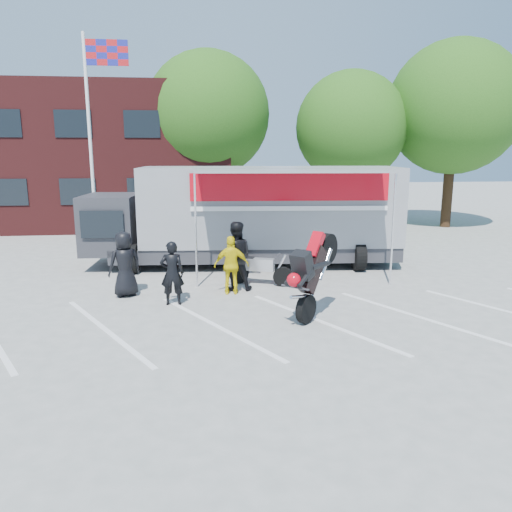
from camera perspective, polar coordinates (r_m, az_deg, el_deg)
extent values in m
plane|color=#A3A39E|center=(10.64, 7.65, -9.27)|extent=(100.00, 100.00, 0.00)
cube|color=white|center=(11.55, 6.45, -7.47)|extent=(18.09, 13.33, 0.01)
cube|color=#4E1919|center=(28.62, -22.03, 10.44)|extent=(18.00, 8.00, 7.00)
cylinder|color=white|center=(20.02, -18.39, 11.84)|extent=(0.12, 0.12, 8.00)
cube|color=red|center=(20.17, -16.66, 21.39)|extent=(1.50, 0.04, 0.90)
cylinder|color=#382314|center=(25.71, -5.36, 6.97)|extent=(0.50, 0.50, 3.24)
sphere|color=#1E4912|center=(25.67, -5.53, 15.81)|extent=(6.12, 6.12, 6.12)
cylinder|color=#382314|center=(25.84, 10.52, 6.45)|extent=(0.50, 0.50, 2.88)
sphere|color=#1E4912|center=(25.75, 10.82, 14.26)|extent=(5.44, 5.44, 5.44)
cylinder|color=#382314|center=(27.24, 21.04, 6.70)|extent=(0.50, 0.50, 3.42)
sphere|color=#1E4912|center=(27.23, 21.72, 15.48)|extent=(6.46, 6.46, 6.46)
imported|color=black|center=(13.71, -14.79, -0.89)|extent=(1.01, 0.87, 1.76)
imported|color=black|center=(12.70, -9.56, -1.94)|extent=(0.61, 0.42, 1.64)
imported|color=black|center=(13.85, -2.37, 0.00)|extent=(0.98, 0.79, 1.93)
imported|color=yellow|center=(13.48, -2.81, -1.06)|extent=(0.96, 0.44, 1.60)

